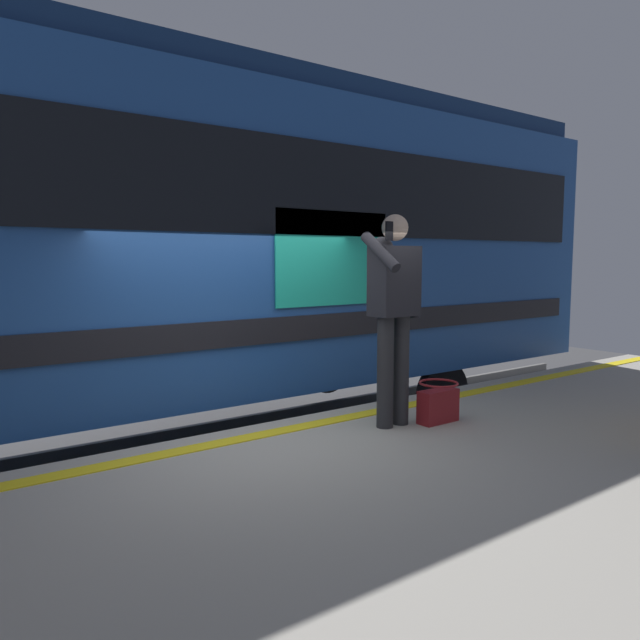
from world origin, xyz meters
TOP-DOWN VIEW (x-y plane):
  - ground_plane at (0.00, 0.00)m, footprint 23.68×23.68m
  - platform at (0.00, 1.81)m, footprint 12.76×3.62m
  - safety_line at (0.00, 0.30)m, footprint 12.50×0.16m
  - track_rail_near at (0.00, -1.18)m, footprint 16.59×0.08m
  - track_rail_far at (0.00, -2.61)m, footprint 16.59×0.08m
  - train_carriage at (1.20, -1.89)m, footprint 13.23×3.07m
  - passenger at (-0.93, 0.70)m, footprint 0.57×0.55m
  - handbag at (-1.32, 0.87)m, footprint 0.38×0.34m

SIDE VIEW (x-z plane):
  - ground_plane at x=0.00m, z-range 0.00..0.00m
  - track_rail_near at x=0.00m, z-range 0.00..0.16m
  - track_rail_far at x=0.00m, z-range 0.00..0.16m
  - platform at x=0.00m, z-range 0.00..0.87m
  - safety_line at x=0.00m, z-range 0.87..0.88m
  - handbag at x=-1.32m, z-range 0.86..1.22m
  - passenger at x=-0.93m, z-range 1.04..2.82m
  - train_carriage at x=1.20m, z-range 0.54..4.55m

